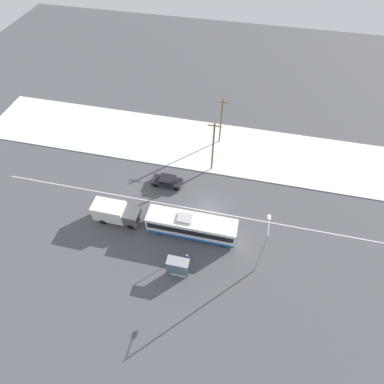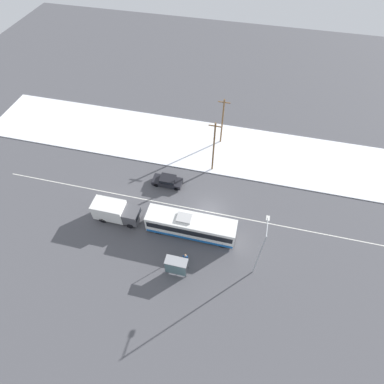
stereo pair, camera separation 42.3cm
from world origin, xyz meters
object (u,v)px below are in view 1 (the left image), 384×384
Objects in this scene: sedan_car at (167,181)px; streetlamp at (262,247)px; box_truck at (116,212)px; city_bus at (192,226)px; bus_shelter at (177,266)px; utility_pole_roadside at (213,147)px; utility_pole_snowlot at (221,121)px; pedestrian_at_stop at (187,258)px.

sedan_car is 17.43m from streetlamp.
streetlamp is at bearing -9.24° from box_truck.
sedan_car is at bearing 126.12° from city_bus.
bus_shelter reaches higher than sedan_car.
bus_shelter is at bearing -29.92° from box_truck.
sedan_car is 8.11m from utility_pole_roadside.
streetlamp reaches higher than box_truck.
utility_pole_roadside is at bearing 87.20° from city_bus.
utility_pole_roadside reaches higher than sedan_car.
sedan_car is 0.53× the size of utility_pole_snowlot.
box_truck is 11.06m from pedestrian_at_stop.
utility_pole_snowlot is at bearing 88.49° from utility_pole_roadside.
box_truck is 8.71m from sedan_car.
streetlamp reaches higher than pedestrian_at_stop.
streetlamp is at bearing -69.98° from utility_pole_snowlot.
utility_pole_snowlot is (0.41, 21.85, 3.16)m from pedestrian_at_stop.
pedestrian_at_stop is (0.31, -4.11, -0.47)m from city_bus.
box_truck is 18.91m from streetlamp.
utility_pole_roadside is at bearing 47.52° from box_truck.
box_truck is 11.07m from bus_shelter.
city_bus is 1.38× the size of utility_pole_snowlot.
utility_pole_roadside is 1.09× the size of utility_pole_snowlot.
utility_pole_snowlot is (1.13, 23.40, 2.56)m from bus_shelter.
city_bus is 2.63× the size of sedan_car.
sedan_car is 2.44× the size of pedestrian_at_stop.
city_bus is 1.34× the size of streetlamp.
streetlamp is 0.95× the size of utility_pole_roadside.
utility_pole_roadside reaches higher than utility_pole_snowlot.
city_bus is 11.80m from utility_pole_roadside.
bus_shelter is 23.56m from utility_pole_snowlot.
city_bus reaches higher than pedestrian_at_stop.
pedestrian_at_stop reaches higher than sedan_car.
pedestrian_at_stop is at bearing 116.05° from sedan_car.
streetlamp is 16.47m from utility_pole_roadside.
bus_shelter is 0.32× the size of utility_pole_snowlot.
utility_pole_roadside is (10.56, 11.53, 2.99)m from box_truck.
city_bus is at bearing -92.80° from utility_pole_roadside.
sedan_car is at bearing 55.89° from box_truck.
city_bus is at bearing 126.12° from sedan_car.
pedestrian_at_stop is 1.81m from bus_shelter.
streetlamp is (8.01, 0.99, 4.12)m from pedestrian_at_stop.
city_bus is 1.86× the size of box_truck.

